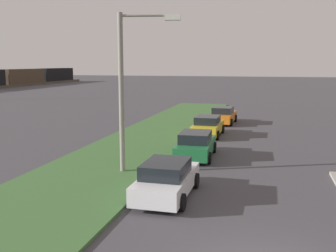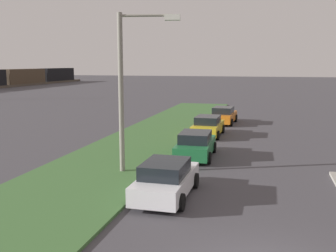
{
  "view_description": "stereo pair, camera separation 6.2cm",
  "coord_description": "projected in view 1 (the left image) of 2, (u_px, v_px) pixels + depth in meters",
  "views": [
    {
      "loc": [
        -9.27,
        0.12,
        5.22
      ],
      "look_at": [
        13.66,
        5.98,
        1.4
      ],
      "focal_mm": 41.59,
      "sensor_mm": 36.0,
      "label": 1
    },
    {
      "loc": [
        -9.26,
        0.06,
        5.22
      ],
      "look_at": [
        13.66,
        5.98,
        1.4
      ],
      "focal_mm": 41.59,
      "sensor_mm": 36.0,
      "label": 2
    }
  ],
  "objects": [
    {
      "name": "grass_median",
      "position": [
        116.0,
        159.0,
        21.18
      ],
      "size": [
        60.0,
        6.0,
        0.12
      ],
      "primitive_type": "cube",
      "color": "#3D6633",
      "rests_on": "ground"
    },
    {
      "name": "parked_car_white",
      "position": [
        167.0,
        179.0,
        15.29
      ],
      "size": [
        4.31,
        2.04,
        1.47
      ],
      "rotation": [
        0.0,
        0.0,
        -0.01
      ],
      "color": "silver",
      "rests_on": "ground"
    },
    {
      "name": "parked_car_green",
      "position": [
        196.0,
        145.0,
        21.75
      ],
      "size": [
        4.36,
        2.13,
        1.47
      ],
      "rotation": [
        0.0,
        0.0,
        0.03
      ],
      "color": "#1E6B38",
      "rests_on": "ground"
    },
    {
      "name": "parked_car_yellow",
      "position": [
        208.0,
        126.0,
        28.25
      ],
      "size": [
        4.33,
        2.08,
        1.47
      ],
      "rotation": [
        0.0,
        0.0,
        -0.02
      ],
      "color": "gold",
      "rests_on": "ground"
    },
    {
      "name": "parked_car_orange",
      "position": [
        223.0,
        115.0,
        34.11
      ],
      "size": [
        4.39,
        2.2,
        1.47
      ],
      "rotation": [
        0.0,
        0.0,
        -0.06
      ],
      "color": "orange",
      "rests_on": "ground"
    },
    {
      "name": "streetlight",
      "position": [
        129.0,
        82.0,
        17.99
      ],
      "size": [
        0.76,
        2.86,
        7.5
      ],
      "color": "gray",
      "rests_on": "ground"
    }
  ]
}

